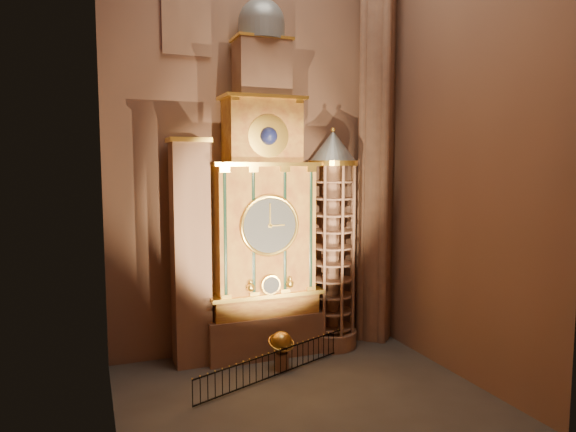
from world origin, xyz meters
name	(u,v)px	position (x,y,z in m)	size (l,w,h in m)	color
floor	(304,397)	(0.00, 0.00, 0.00)	(14.00, 14.00, 0.00)	#383330
wall_back	(255,123)	(0.00, 6.00, 11.00)	(22.00, 22.00, 0.00)	#8D654C
wall_left	(104,103)	(-7.00, 0.00, 11.00)	(22.00, 22.00, 0.00)	#8D654C
wall_right	(458,118)	(7.00, 0.00, 11.00)	(22.00, 22.00, 0.00)	#8D654C
astronomical_clock	(263,215)	(0.00, 4.96, 6.68)	(5.60, 2.41, 16.70)	#8C634C
portrait_tower	(191,252)	(-3.40, 4.98, 5.15)	(1.80, 1.60, 10.20)	#8C634C
stair_turret	(332,242)	(3.50, 4.70, 5.27)	(2.50, 2.50, 10.80)	#8C634C
gothic_pier	(377,125)	(6.10, 5.00, 11.00)	(2.04, 2.04, 22.00)	#8C634C
celestial_globe	(281,347)	(0.12, 2.83, 1.03)	(1.34, 1.28, 1.71)	#8C634C
iron_railing	(278,363)	(-0.30, 2.18, 0.59)	(7.93, 3.23, 1.08)	black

